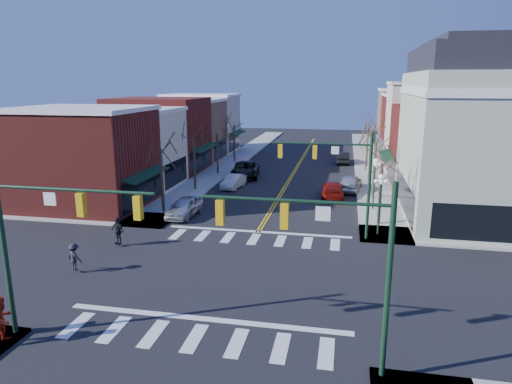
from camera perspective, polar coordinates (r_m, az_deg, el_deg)
The scene contains 35 objects.
ground at distance 25.20m, azimuth -3.12°, elevation -10.55°, with size 160.00×160.00×0.00m, color black.
sidewalk_left at distance 45.83m, azimuth -7.60°, elevation 0.61°, with size 3.50×70.00×0.15m, color #9E9B93.
sidewalk_right at distance 43.58m, azimuth 14.76°, elevation -0.41°, with size 3.50×70.00×0.15m, color #9E9B93.
bldg_left_brick_a at distance 40.60m, azimuth -20.65°, elevation 3.81°, with size 10.00×8.50×8.00m, color maroon.
bldg_left_stucco_a at distance 47.31m, azimuth -15.74°, elevation 5.16°, with size 10.00×7.00×7.50m, color beige.
bldg_left_brick_b at distance 54.44m, azimuth -12.00°, elevation 6.95°, with size 10.00×9.00×8.50m, color maroon.
bldg_left_tan at distance 62.11m, azimuth -9.01°, elevation 7.55°, with size 10.00×7.50×7.80m, color #9C7756.
bldg_left_stucco_b at distance 69.38m, azimuth -6.82°, elevation 8.41°, with size 10.00×8.00×8.20m, color beige.
bldg_right_brick_a at distance 49.39m, azimuth 22.52°, elevation 5.26°, with size 10.00×8.50×8.00m, color maroon.
bldg_right_stucco at distance 56.85m, azimuth 21.15°, elevation 7.37°, with size 10.00×7.00×10.00m, color beige.
bldg_right_brick_b at distance 64.29m, azimuth 19.98°, elevation 7.42°, with size 10.00×8.00×8.50m, color maroon.
bldg_right_tan at distance 72.15m, azimuth 19.08°, elevation 8.28°, with size 10.00×8.00×9.00m, color #9C7756.
victorian_corner at distance 38.47m, azimuth 27.51°, elevation 6.66°, with size 12.25×14.25×13.30m.
traffic_mast_near_left at distance 19.49m, azimuth -25.02°, elevation -4.41°, with size 6.60×0.28×7.20m.
traffic_mast_near_right at distance 15.88m, azimuth 9.74°, elevation -7.26°, with size 6.60×0.28×7.20m.
traffic_mast_far_right at distance 30.18m, azimuth 10.56°, elevation 2.70°, with size 6.60×0.28×7.20m.
lamppost_corner at distance 31.72m, azimuth 15.25°, elevation -0.26°, with size 0.36×0.36×4.33m.
lamppost_midblock at distance 38.05m, azimuth 14.62°, elevation 2.05°, with size 0.36×0.36×4.33m.
tree_left_a at distance 37.00m, azimuth -11.63°, elevation 0.97°, with size 0.24×0.24×4.76m, color #382B21.
tree_left_b at distance 44.31m, azimuth -7.69°, elevation 3.39°, with size 0.24×0.24×5.04m, color #382B21.
tree_left_c at distance 51.87m, azimuth -4.85°, elevation 4.68°, with size 0.24×0.24×4.55m, color #382B21.
tree_left_d at distance 59.50m, azimuth -2.73°, elevation 6.03°, with size 0.24×0.24×4.90m, color #382B21.
tree_right_a at distance 34.31m, azimuth 15.25°, elevation -0.34°, with size 0.24×0.24×4.62m, color #382B21.
tree_right_b at distance 42.05m, azimuth 14.57°, elevation 2.61°, with size 0.24×0.24×5.18m, color #382B21.
tree_right_c at distance 49.95m, azimuth 14.07°, elevation 4.13°, with size 0.24×0.24×4.83m, color #382B21.
tree_right_d at distance 57.85m, azimuth 13.72°, elevation 5.48°, with size 0.24×0.24×4.97m, color #382B21.
car_left_near at distance 36.16m, azimuth -8.93°, elevation -1.85°, with size 1.79×4.46×1.52m, color #B9B9BE.
car_left_mid at distance 45.33m, azimuth -2.86°, elevation 1.33°, with size 1.40×4.03×1.33m, color silver.
car_left_far at distance 50.39m, azimuth -1.33°, elevation 2.82°, with size 2.83×6.14×1.71m, color black.
car_right_near at distance 42.29m, azimuth 9.56°, elevation 0.32°, with size 2.00×4.91×1.42m, color maroon.
car_right_mid at distance 44.92m, azimuth 11.71°, elevation 1.14°, with size 1.92×4.78×1.63m, color #B7B8BC.
car_right_far at distance 60.10m, azimuth 10.78°, elevation 4.24°, with size 1.57×4.50×1.48m, color black.
pedestrian_red_b at distance 21.33m, azimuth -29.09°, elevation -13.74°, with size 0.94×0.74×1.94m, color red.
pedestrian_dark_a at distance 30.54m, azimuth -16.92°, elevation -4.65°, with size 1.05×0.44×1.79m, color black.
pedestrian_dark_b at distance 27.25m, azimuth -21.76°, elevation -7.54°, with size 1.00×0.58×1.55m, color black.
Camera 1 is at (5.76, -22.25, 10.32)m, focal length 32.00 mm.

